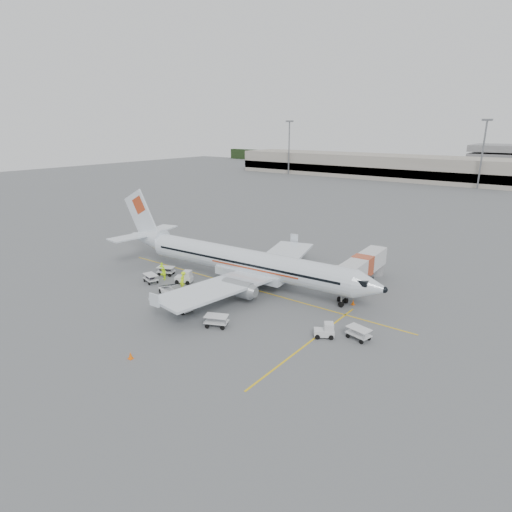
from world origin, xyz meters
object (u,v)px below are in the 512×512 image
Objects in this scene: tug_mid at (183,304)px; tug_fore at (324,330)px; tug_aft at (184,277)px; aircraft at (246,245)px; jet_bridge at (362,272)px; belt_loader at (169,286)px.

tug_fore is at bearing 24.15° from tug_mid.
aircraft is at bearing 7.74° from tug_aft.
aircraft is 17.37m from tug_fore.
tug_mid is at bearing -68.84° from tug_aft.
jet_bridge reaches higher than tug_mid.
aircraft is 9.56m from tug_aft.
tug_fore is 0.89× the size of tug_aft.
jet_bridge is 7.67× the size of tug_mid.
aircraft reaches higher than tug_mid.
belt_loader reaches higher than tug_mid.
aircraft reaches higher than jet_bridge.
tug_mid is at bearing -7.73° from belt_loader.
belt_loader is (-5.44, -8.61, -4.27)m from aircraft.
aircraft reaches higher than tug_aft.
aircraft is 17.77× the size of tug_aft.
tug_mid is at bearing 161.94° from tug_fore.
belt_loader is at bearing 152.19° from tug_fore.
belt_loader is 5.51m from tug_mid.
tug_mid is 9.26m from tug_aft.
aircraft is 11.89m from tug_mid.
tug_mid is at bearing -96.18° from aircraft.
tug_fore is (20.71, 1.79, -0.42)m from belt_loader.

